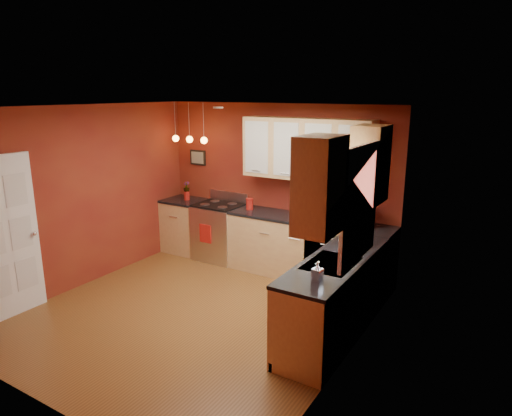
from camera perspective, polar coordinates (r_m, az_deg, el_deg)
The scene contains 27 objects.
floor at distance 6.07m, azimuth -7.51°, elevation -12.95°, with size 4.20×4.20×0.00m, color brown.
ceiling at distance 5.40m, azimuth -8.43°, elevation 12.37°, with size 4.00×4.20×0.02m, color silver.
wall_back at distance 7.29m, azimuth 2.51°, elevation 2.72°, with size 4.00×0.02×2.60m, color maroon.
wall_front at distance 4.27m, azimuth -26.12°, elevation -7.39°, with size 4.00×0.02×2.60m, color maroon.
wall_left at distance 7.01m, azimuth -20.75°, elevation 1.29°, with size 0.02×4.20×2.60m, color maroon.
wall_right at distance 4.64m, azimuth 11.65°, elevation -4.47°, with size 0.02×4.20×2.60m, color maroon.
base_cabinets_back_left at distance 8.18m, azimuth -8.77°, elevation -2.29°, with size 0.70×0.60×0.90m, color #DEB977.
base_cabinets_back_right at distance 6.95m, azimuth 6.53°, elevation -5.25°, with size 2.54×0.60×0.90m, color #DEB977.
base_cabinets_right at distance 5.45m, azimuth 9.82°, elevation -11.11°, with size 0.60×2.10×0.90m, color #DEB977.
counter_back_left at distance 8.06m, azimuth -8.90°, elevation 0.91°, with size 0.70×0.62×0.04m, color black.
counter_back_right at distance 6.81m, azimuth 6.64°, elevation -1.52°, with size 2.54×0.62×0.04m, color black.
counter_right at distance 5.27m, azimuth 10.04°, elevation -6.49°, with size 0.62×2.10×0.04m, color black.
gas_range at distance 7.73m, azimuth -4.62°, elevation -2.90°, with size 0.76×0.64×1.11m.
dishwasher_front at distance 6.56m, azimuth 8.39°, elevation -6.53°, with size 0.60×0.02×0.80m, color silver.
sink at distance 5.14m, azimuth 9.44°, elevation -7.06°, with size 0.50×0.70×0.33m.
window at distance 4.82m, azimuth 12.82°, elevation 0.97°, with size 0.06×1.02×1.22m.
door_left_wall at distance 6.41m, azimuth -28.75°, elevation -3.29°, with size 0.12×0.82×2.05m.
upper_cabinets_back at distance 6.77m, azimuth 6.34°, elevation 7.30°, with size 2.00×0.35×0.90m, color #DEB977.
upper_cabinets_right at distance 4.84m, azimuth 11.41°, elevation 4.26°, with size 0.35×1.95×0.90m, color #DEB977.
wall_picture at distance 8.07m, azimuth -7.27°, elevation 6.27°, with size 0.32×0.03×0.26m, color black.
pendant_lights at distance 7.71m, azimuth -8.31°, elevation 8.55°, with size 0.71×0.11×0.66m.
red_canister at distance 7.27m, azimuth -0.80°, elevation 0.51°, with size 0.12×0.12×0.18m.
red_vase at distance 8.00m, azimuth -8.65°, elevation 1.54°, with size 0.10×0.10×0.15m, color #AD1912.
flowers at distance 7.97m, azimuth -8.69°, elevation 2.60°, with size 0.11×0.11×0.19m, color #AD1912.
coffee_maker at distance 6.54m, azimuth 13.75°, elevation -1.10°, with size 0.24×0.24×0.30m.
soap_pump at distance 4.59m, azimuth 7.69°, elevation -7.93°, with size 0.09×0.10×0.21m, color white.
dish_towel at distance 7.49m, azimuth -6.36°, elevation -3.20°, with size 0.23×0.02×0.31m, color #AD1912.
Camera 1 is at (3.44, -4.16, 2.78)m, focal length 32.00 mm.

